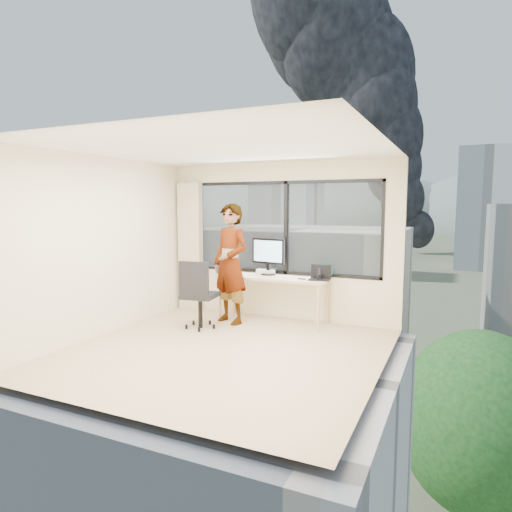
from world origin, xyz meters
The scene contains 25 objects.
floor centered at (0.00, 0.00, 0.00)m, with size 4.00×4.00×0.01m, color tan.
ceiling centered at (0.00, 0.00, 2.60)m, with size 4.00×4.00×0.01m, color white.
wall_front centered at (0.00, -2.00, 1.30)m, with size 4.00×0.01×2.60m, color beige.
wall_left centered at (-2.00, 0.00, 1.30)m, with size 0.01×4.00×2.60m, color beige.
wall_right centered at (2.00, 0.00, 1.30)m, with size 0.01×4.00×2.60m, color beige.
window_wall centered at (0.05, 2.00, 1.52)m, with size 3.30×0.16×1.55m, color black, non-canonical shape.
curtain centered at (-1.72, 1.88, 1.15)m, with size 0.45×0.14×2.30m, color beige.
desk centered at (0.00, 1.66, 0.38)m, with size 1.80×0.60×0.75m, color tan.
chair centered at (-0.87, 0.83, 0.54)m, with size 0.56×0.56×1.09m, color black, non-canonical shape.
person centered at (-0.59, 1.31, 0.96)m, with size 0.70×0.46×1.93m, color #2D2D33.
monitor centered at (-0.13, 1.78, 1.06)m, with size 0.61×0.13×0.61m, color black, non-canonical shape.
game_console centered at (-0.21, 1.87, 0.79)m, with size 0.31×0.26×0.07m, color white.
laptop centered at (0.80, 1.62, 0.85)m, with size 0.32×0.34×0.21m, color black, non-canonical shape.
cellphone centered at (0.53, 1.58, 0.76)m, with size 0.12×0.06×0.01m, color black.
pen_cup centered at (0.80, 1.60, 0.80)m, with size 0.07×0.07×0.09m, color black.
handbag centered at (0.80, 1.89, 0.86)m, with size 0.28×0.14×0.21m, color #0D5252.
exterior_ground centered at (0.00, 120.00, -14.00)m, with size 400.00×400.00×0.04m, color #515B3D.
near_bldg_a centered at (-9.00, 30.00, -7.00)m, with size 16.00×12.00×14.00m, color beige.
far_tower_a centered at (-35.00, 95.00, 0.00)m, with size 14.00×14.00×28.00m, color silver.
far_tower_b centered at (8.00, 120.00, 1.00)m, with size 13.00×13.00×30.00m, color silver.
far_tower_d centered at (-60.00, 150.00, -3.00)m, with size 16.00×14.00×22.00m, color silver.
hill_a centered at (-120.00, 320.00, -14.00)m, with size 288.00×216.00×90.00m, color slate.
tree_a centered at (-16.00, 22.00, -10.00)m, with size 7.00×7.00×8.00m, color #17461A, non-canonical shape.
tree_b centered at (4.00, 18.00, -9.50)m, with size 7.60×7.60×9.00m, color #17461A, non-canonical shape.
smoke_plume_a centered at (-10.00, 150.00, 39.00)m, with size 40.00×24.00×90.00m, color black, non-canonical shape.
Camera 1 is at (2.75, -4.98, 1.90)m, focal length 31.31 mm.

